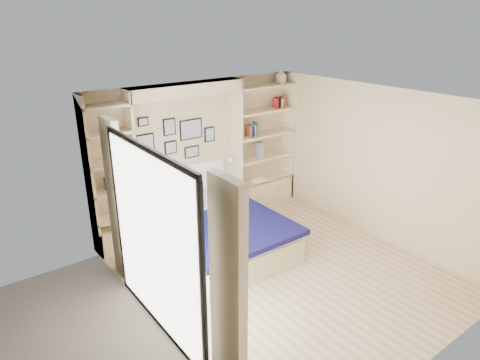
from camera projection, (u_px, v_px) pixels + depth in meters
ground at (282, 271)px, 6.26m from camera, size 4.50×4.50×0.00m
room_shell at (202, 178)px, 6.79m from camera, size 4.50×4.50×4.50m
bed at (217, 233)px, 6.75m from camera, size 1.82×2.27×1.07m
photo_gallery at (175, 138)px, 7.09m from camera, size 1.48×0.02×0.82m
reading_lamps at (191, 168)px, 7.19m from camera, size 1.92×0.12×0.15m
shelf_decor at (251, 123)px, 7.77m from camera, size 3.57×0.23×2.03m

